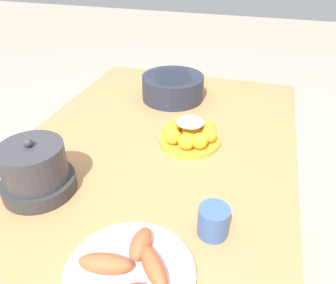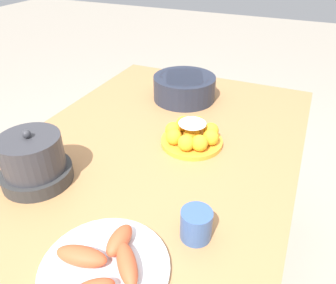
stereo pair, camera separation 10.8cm
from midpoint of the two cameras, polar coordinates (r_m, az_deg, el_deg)
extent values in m
cylinder|color=#A87547|center=(1.83, 15.68, -2.48)|extent=(0.06, 0.06, 0.73)
cylinder|color=#A87547|center=(2.00, -9.20, 1.59)|extent=(0.06, 0.06, 0.73)
cube|color=#A87547|center=(1.07, -7.00, -4.37)|extent=(1.59, 0.95, 0.03)
cylinder|color=gold|center=(1.15, 1.09, 0.25)|extent=(0.22, 0.22, 0.02)
sphere|color=#F4A823|center=(1.19, 1.76, 3.43)|extent=(0.06, 0.06, 0.06)
sphere|color=#F4A823|center=(1.18, -0.58, 3.25)|extent=(0.06, 0.06, 0.06)
sphere|color=#F4A823|center=(1.14, -2.27, 2.08)|extent=(0.06, 0.06, 0.06)
sphere|color=#F4A823|center=(1.11, -1.95, 0.89)|extent=(0.06, 0.06, 0.06)
sphere|color=#F4A823|center=(1.08, 0.33, -0.04)|extent=(0.06, 0.06, 0.06)
sphere|color=#F4A823|center=(1.08, 2.67, 0.08)|extent=(0.06, 0.06, 0.06)
sphere|color=#F4A823|center=(1.12, 4.44, 1.20)|extent=(0.06, 0.06, 0.06)
sphere|color=#F4A823|center=(1.16, 4.28, 2.35)|extent=(0.06, 0.06, 0.06)
ellipsoid|color=white|center=(1.12, 1.13, 3.43)|extent=(0.10, 0.10, 0.02)
sphere|color=#F4A823|center=(1.13, 1.11, 1.78)|extent=(0.06, 0.06, 0.06)
cylinder|color=#232838|center=(1.45, -1.32, 9.44)|extent=(0.27, 0.27, 0.10)
cylinder|color=brown|center=(1.44, -1.34, 11.12)|extent=(0.22, 0.22, 0.01)
cylinder|color=beige|center=(1.64, -5.22, 10.64)|extent=(0.08, 0.08, 0.02)
cylinder|color=#B26623|center=(1.64, -5.24, 10.90)|extent=(0.06, 0.06, 0.01)
cylinder|color=silver|center=(0.77, -11.01, -21.83)|extent=(0.29, 0.29, 0.01)
ellipsoid|color=#D1512D|center=(0.78, -8.96, -17.27)|extent=(0.09, 0.05, 0.04)
ellipsoid|color=#D1512D|center=(0.76, -15.17, -19.96)|extent=(0.07, 0.13, 0.04)
ellipsoid|color=#D1512D|center=(0.74, -7.07, -20.93)|extent=(0.12, 0.11, 0.04)
cylinder|color=#38568E|center=(0.81, 4.05, -13.75)|extent=(0.08, 0.08, 0.08)
cylinder|color=#2D2D2D|center=(1.03, -24.36, -6.83)|extent=(0.21, 0.21, 0.04)
cylinder|color=#333338|center=(0.99, -25.34, -3.44)|extent=(0.18, 0.18, 0.11)
sphere|color=#333338|center=(0.95, -26.26, -0.24)|extent=(0.02, 0.02, 0.02)
camera|label=1|loc=(0.05, -92.86, -1.85)|focal=35.00mm
camera|label=2|loc=(0.05, 87.14, 1.85)|focal=35.00mm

